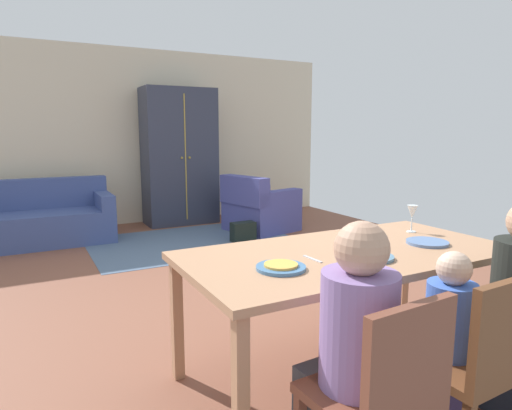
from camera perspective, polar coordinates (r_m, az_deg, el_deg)
ground_plane at (r=4.45m, az=-4.12°, el=-9.63°), size 6.49×6.42×0.02m
back_wall at (r=7.32m, az=-14.75°, el=8.38°), size 6.49×0.10×2.70m
dining_table at (r=2.65m, az=11.74°, el=-7.14°), size 1.92×0.96×0.76m
plate_near_man at (r=2.24m, az=3.21°, el=-8.02°), size 0.25×0.25×0.02m
pizza_near_man at (r=2.23m, az=3.21°, el=-7.65°), size 0.17×0.17×0.01m
plate_near_child at (r=2.50m, az=14.44°, el=-6.45°), size 0.25×0.25×0.02m
pizza_near_child at (r=2.49m, az=14.46°, el=-6.12°), size 0.17×0.17×0.01m
plate_near_woman at (r=2.92m, az=21.10°, el=-4.49°), size 0.25×0.25×0.02m
wine_glass at (r=3.20m, az=19.39°, el=-0.97°), size 0.07×0.07×0.19m
fork at (r=2.42m, az=7.25°, el=-6.87°), size 0.02×0.15×0.01m
knife at (r=2.81m, az=13.21°, el=-4.75°), size 0.05×0.17×0.01m
dining_chair_man at (r=1.83m, az=15.97°, el=-22.12°), size 0.45×0.45×0.87m
person_man at (r=1.93m, az=12.02°, el=-19.51°), size 0.30×0.41×1.11m
dining_chair_child at (r=2.19m, az=26.45°, el=-17.23°), size 0.44×0.44×0.87m
person_child at (r=2.30m, az=22.68°, el=-17.26°), size 0.22×0.29×0.92m
area_rug at (r=5.97m, az=-8.11°, el=-4.63°), size 2.60×1.80×0.01m
couch at (r=6.42m, az=-26.42°, el=-1.82°), size 1.88×0.86×0.82m
armchair at (r=6.50m, az=0.37°, el=-0.54°), size 1.05×1.04×0.82m
armoire at (r=7.09m, az=-9.76°, el=6.10°), size 1.10×0.59×2.10m
handbag at (r=5.89m, az=-1.66°, el=-3.45°), size 0.32×0.16×0.26m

